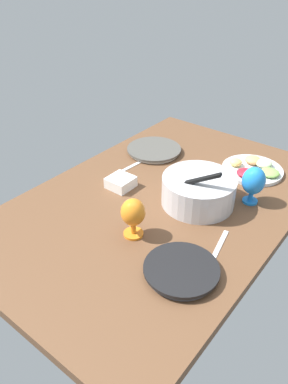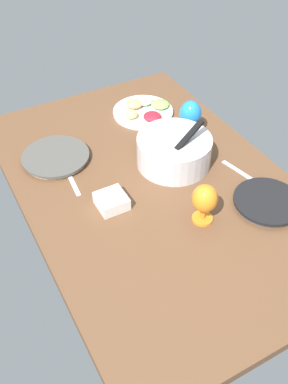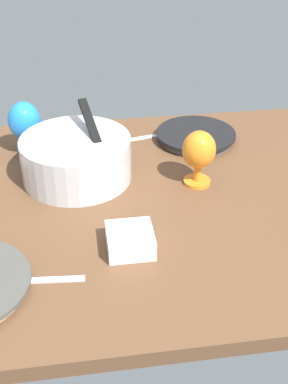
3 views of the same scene
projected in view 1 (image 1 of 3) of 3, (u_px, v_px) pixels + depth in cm
name	position (u px, v px, depth cm)	size (l,w,h in cm)	color
ground_plane	(162.00, 203.00, 166.31)	(160.00, 104.00, 4.00)	brown
dinner_plate_left	(154.00, 150.00, 201.64)	(29.19, 29.19, 2.60)	silver
dinner_plate_right	(181.00, 270.00, 126.71)	(26.15, 26.15, 3.00)	#4C4C51
mixing_bowl	(198.00, 190.00, 158.94)	(31.48, 31.48, 20.18)	silver
fruit_platter	(253.00, 168.00, 183.95)	(29.68, 29.68, 5.58)	silver
hurricane_glass_orange	(133.00, 214.00, 139.20)	(9.44, 9.44, 16.33)	orange
hurricane_glass_blue	(254.00, 182.00, 157.58)	(9.94, 9.94, 17.09)	#2181E0
square_bowl_white	(121.00, 182.00, 171.82)	(11.04, 11.04, 5.06)	white
fork_by_left_plate	(135.00, 164.00, 190.70)	(18.00, 1.80, 0.60)	silver
fork_by_right_plate	(220.00, 244.00, 139.54)	(18.00, 1.80, 0.60)	silver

